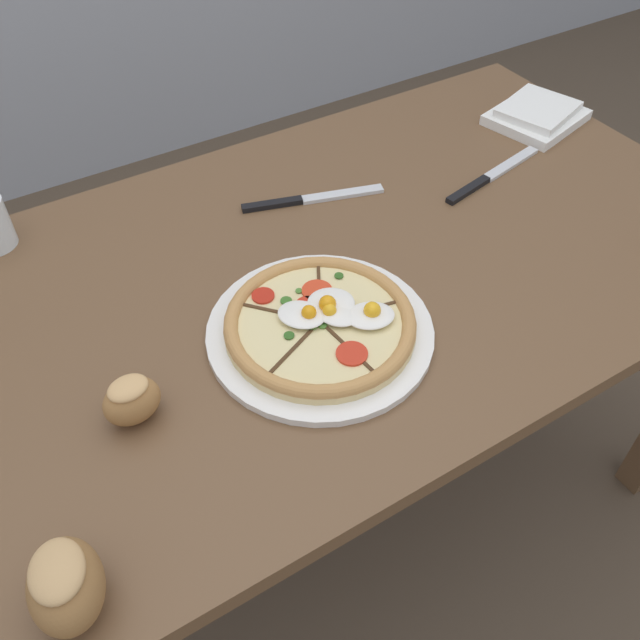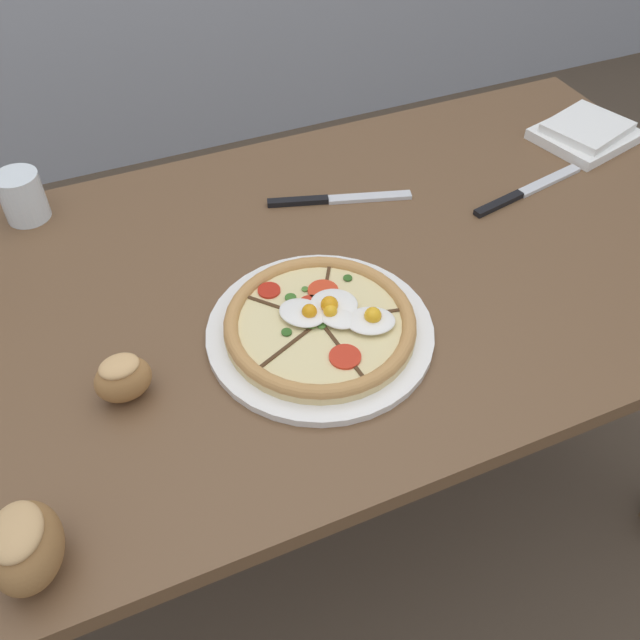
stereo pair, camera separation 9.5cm
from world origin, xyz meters
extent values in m
plane|color=brown|center=(0.00, 0.00, 0.00)|extent=(12.00, 12.00, 0.00)
cube|color=brown|center=(0.00, 0.00, 0.72)|extent=(1.52, 0.79, 0.03)
cube|color=brown|center=(0.71, 0.35, 0.35)|extent=(0.06, 0.06, 0.70)
cylinder|color=white|center=(-0.04, -0.12, 0.74)|extent=(0.32, 0.32, 0.01)
cylinder|color=#E5C684|center=(-0.04, -0.12, 0.75)|extent=(0.27, 0.27, 0.01)
cylinder|color=beige|center=(-0.04, -0.12, 0.76)|extent=(0.24, 0.24, 0.00)
torus|color=tan|center=(-0.04, -0.12, 0.76)|extent=(0.27, 0.27, 0.02)
cube|color=#472D19|center=(-0.10, -0.15, 0.76)|extent=(0.11, 0.05, 0.00)
cube|color=#472D19|center=(-0.04, -0.18, 0.76)|extent=(0.02, 0.12, 0.00)
cube|color=#472D19|center=(0.02, -0.14, 0.76)|extent=(0.12, 0.03, 0.00)
cube|color=#472D19|center=(-0.01, -0.07, 0.76)|extent=(0.06, 0.11, 0.00)
cube|color=#472D19|center=(-0.08, -0.08, 0.76)|extent=(0.08, 0.09, 0.00)
cylinder|color=red|center=(-0.01, -0.07, 0.76)|extent=(0.05, 0.05, 0.00)
cylinder|color=red|center=(-0.09, -0.04, 0.76)|extent=(0.03, 0.03, 0.00)
cylinder|color=red|center=(-0.04, -0.09, 0.76)|extent=(0.04, 0.04, 0.00)
cylinder|color=red|center=(-0.04, -0.20, 0.76)|extent=(0.04, 0.04, 0.00)
ellipsoid|color=white|center=(-0.01, -0.11, 0.77)|extent=(0.09, 0.09, 0.01)
sphere|color=orange|center=(-0.02, -0.11, 0.77)|extent=(0.03, 0.03, 0.03)
ellipsoid|color=white|center=(-0.06, -0.10, 0.77)|extent=(0.09, 0.09, 0.01)
sphere|color=orange|center=(-0.05, -0.11, 0.77)|extent=(0.02, 0.02, 0.02)
ellipsoid|color=white|center=(0.02, -0.16, 0.77)|extent=(0.08, 0.08, 0.01)
sphere|color=#F4AD1E|center=(0.02, -0.16, 0.77)|extent=(0.02, 0.02, 0.02)
ellipsoid|color=white|center=(-0.02, -0.13, 0.77)|extent=(0.07, 0.07, 0.01)
sphere|color=#F4AD1E|center=(-0.03, -0.12, 0.77)|extent=(0.02, 0.02, 0.02)
cylinder|color=#386B23|center=(-0.06, -0.06, 0.76)|extent=(0.02, 0.02, 0.00)
cylinder|color=#477A2D|center=(-0.04, -0.06, 0.76)|extent=(0.01, 0.01, 0.00)
cylinder|color=#2D5B1E|center=(-0.09, -0.13, 0.76)|extent=(0.01, 0.01, 0.00)
cylinder|color=#2D5B1E|center=(0.03, -0.06, 0.76)|extent=(0.01, 0.01, 0.00)
cylinder|color=#477A2D|center=(-0.06, -0.13, 0.76)|extent=(0.02, 0.02, 0.00)
cylinder|color=#477A2D|center=(-0.04, -0.13, 0.76)|extent=(0.01, 0.01, 0.00)
cube|color=white|center=(0.64, 0.15, 0.74)|extent=(0.21, 0.19, 0.02)
cube|color=white|center=(0.64, 0.15, 0.76)|extent=(0.18, 0.17, 0.02)
ellipsoid|color=olive|center=(-0.46, -0.32, 0.77)|extent=(0.10, 0.11, 0.08)
ellipsoid|color=tan|center=(-0.46, -0.32, 0.81)|extent=(0.07, 0.08, 0.02)
ellipsoid|color=#A3703D|center=(-0.32, -0.12, 0.76)|extent=(0.08, 0.06, 0.06)
ellipsoid|color=tan|center=(-0.32, -0.12, 0.79)|extent=(0.06, 0.05, 0.02)
cube|color=silver|center=(0.17, 0.14, 0.73)|extent=(0.15, 0.06, 0.01)
cube|color=black|center=(0.05, 0.18, 0.74)|extent=(0.11, 0.05, 0.01)
cube|color=silver|center=(0.49, 0.06, 0.73)|extent=(0.15, 0.05, 0.01)
cube|color=black|center=(0.37, 0.04, 0.74)|extent=(0.11, 0.04, 0.01)
cylinder|color=white|center=(-0.39, 0.33, 0.77)|extent=(0.07, 0.07, 0.08)
cylinder|color=silver|center=(-0.39, 0.33, 0.76)|extent=(0.06, 0.06, 0.05)
camera|label=1|loc=(-0.39, -0.69, 1.44)|focal=38.00mm
camera|label=2|loc=(-0.30, -0.73, 1.44)|focal=38.00mm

